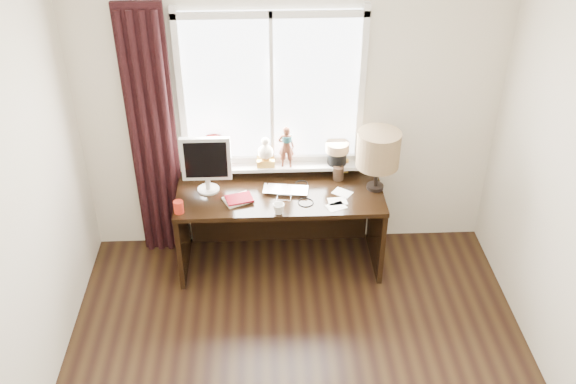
{
  "coord_description": "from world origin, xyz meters",
  "views": [
    {
      "loc": [
        -0.23,
        -2.76,
        3.67
      ],
      "look_at": [
        -0.05,
        1.25,
        1.0
      ],
      "focal_mm": 40.0,
      "sensor_mm": 36.0,
      "label": 1
    }
  ],
  "objects_px": {
    "table_lamp": "(378,150)",
    "laptop": "(286,190)",
    "mug": "(279,208)",
    "monitor": "(206,161)",
    "desk": "(280,209)",
    "red_cup": "(179,207)"
  },
  "relations": [
    {
      "from": "monitor",
      "to": "table_lamp",
      "type": "bearing_deg",
      "value": -1.3
    },
    {
      "from": "red_cup",
      "to": "monitor",
      "type": "relative_size",
      "value": 0.21
    },
    {
      "from": "desk",
      "to": "mug",
      "type": "bearing_deg",
      "value": -92.87
    },
    {
      "from": "laptop",
      "to": "red_cup",
      "type": "relative_size",
      "value": 3.59
    },
    {
      "from": "laptop",
      "to": "table_lamp",
      "type": "distance_m",
      "value": 0.82
    },
    {
      "from": "laptop",
      "to": "desk",
      "type": "bearing_deg",
      "value": 125.5
    },
    {
      "from": "table_lamp",
      "to": "laptop",
      "type": "bearing_deg",
      "value": -178.26
    },
    {
      "from": "mug",
      "to": "monitor",
      "type": "relative_size",
      "value": 0.19
    },
    {
      "from": "table_lamp",
      "to": "red_cup",
      "type": "bearing_deg",
      "value": -170.1
    },
    {
      "from": "desk",
      "to": "table_lamp",
      "type": "bearing_deg",
      "value": -5.37
    },
    {
      "from": "red_cup",
      "to": "mug",
      "type": "bearing_deg",
      "value": -3.28
    },
    {
      "from": "monitor",
      "to": "mug",
      "type": "bearing_deg",
      "value": -31.85
    },
    {
      "from": "red_cup",
      "to": "laptop",
      "type": "bearing_deg",
      "value": 16.71
    },
    {
      "from": "red_cup",
      "to": "desk",
      "type": "relative_size",
      "value": 0.06
    },
    {
      "from": "monitor",
      "to": "red_cup",
      "type": "bearing_deg",
      "value": -124.28
    },
    {
      "from": "laptop",
      "to": "table_lamp",
      "type": "height_order",
      "value": "table_lamp"
    },
    {
      "from": "laptop",
      "to": "desk",
      "type": "relative_size",
      "value": 0.22
    },
    {
      "from": "mug",
      "to": "desk",
      "type": "xyz_separation_m",
      "value": [
        0.02,
        0.4,
        -0.29
      ]
    },
    {
      "from": "desk",
      "to": "monitor",
      "type": "relative_size",
      "value": 3.47
    },
    {
      "from": "table_lamp",
      "to": "mug",
      "type": "bearing_deg",
      "value": -158.32
    },
    {
      "from": "laptop",
      "to": "monitor",
      "type": "xyz_separation_m",
      "value": [
        -0.64,
        0.05,
        0.26
      ]
    },
    {
      "from": "monitor",
      "to": "laptop",
      "type": "bearing_deg",
      "value": -4.82
    }
  ]
}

